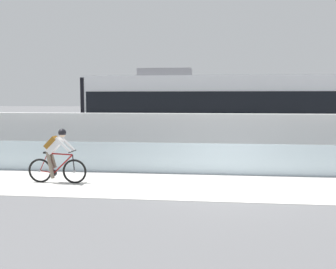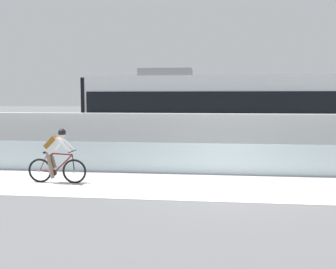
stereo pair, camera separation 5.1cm
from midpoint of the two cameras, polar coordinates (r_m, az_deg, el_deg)
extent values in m
plane|color=slate|center=(11.15, 8.80, -7.65)|extent=(200.00, 200.00, 0.00)
cube|color=silver|center=(11.15, 8.80, -7.62)|extent=(32.00, 3.20, 0.01)
cube|color=silver|center=(12.87, 8.53, -3.59)|extent=(32.00, 0.05, 1.02)
cube|color=white|center=(14.60, 8.34, -0.73)|extent=(32.00, 0.36, 1.92)
cube|color=#595654|center=(17.18, 8.06, -3.03)|extent=(32.00, 0.08, 0.01)
cube|color=#595654|center=(18.60, 7.96, -2.39)|extent=(32.00, 0.08, 0.01)
cube|color=silver|center=(17.72, 6.09, 3.41)|extent=(11.00, 2.50, 3.10)
cube|color=black|center=(17.71, 6.10, 4.54)|extent=(10.56, 2.54, 1.04)
cube|color=#14724C|center=(17.82, 6.05, -1.00)|extent=(10.78, 2.53, 0.28)
cube|color=slate|center=(17.88, -0.29, 9.00)|extent=(2.40, 1.10, 0.36)
cube|color=#232326|center=(18.22, -5.10, -1.39)|extent=(1.40, 1.88, 0.20)
cylinder|color=black|center=(17.53, -5.58, -1.86)|extent=(0.60, 0.10, 0.60)
cylinder|color=black|center=(18.93, -4.65, -1.32)|extent=(0.60, 0.10, 0.60)
cube|color=#232326|center=(18.15, 17.23, -1.64)|extent=(1.40, 1.88, 0.20)
cylinder|color=black|center=(17.46, 17.65, -2.12)|extent=(0.60, 0.10, 0.60)
cylinder|color=black|center=(18.85, 16.83, -1.56)|extent=(0.60, 0.10, 0.60)
cube|color=black|center=(18.60, -10.98, 3.43)|extent=(0.16, 2.54, 2.94)
cube|color=black|center=(18.48, 23.26, 3.08)|extent=(0.16, 2.54, 2.94)
torus|color=black|center=(11.77, -13.39, -5.25)|extent=(0.72, 0.06, 0.72)
cylinder|color=#99999E|center=(11.77, -13.39, -5.25)|extent=(0.07, 0.10, 0.07)
torus|color=black|center=(12.17, -18.06, -5.03)|extent=(0.72, 0.06, 0.72)
cylinder|color=#99999E|center=(12.17, -18.06, -5.03)|extent=(0.07, 0.10, 0.07)
cylinder|color=maroon|center=(11.86, -14.95, -4.16)|extent=(0.60, 0.04, 0.58)
cylinder|color=maroon|center=(12.00, -16.63, -4.02)|extent=(0.22, 0.04, 0.59)
cylinder|color=maroon|center=(11.85, -15.39, -2.76)|extent=(0.76, 0.04, 0.07)
cylinder|color=maroon|center=(12.09, -17.13, -5.22)|extent=(0.43, 0.03, 0.09)
cylinder|color=maroon|center=(12.08, -17.56, -3.84)|extent=(0.27, 0.02, 0.53)
cylinder|color=black|center=(11.74, -13.53, -4.07)|extent=(0.08, 0.03, 0.49)
cube|color=black|center=(11.99, -17.07, -2.54)|extent=(0.24, 0.10, 0.05)
cylinder|color=black|center=(11.70, -13.68, -2.40)|extent=(0.03, 0.58, 0.03)
cylinder|color=#262628|center=(12.01, -16.20, -5.40)|extent=(0.18, 0.02, 0.18)
cube|color=silver|center=(11.87, -16.12, -1.55)|extent=(0.50, 0.28, 0.51)
cube|color=#8C5919|center=(11.90, -16.55, -1.10)|extent=(0.38, 0.30, 0.38)
sphere|color=beige|center=(11.75, -15.09, 0.10)|extent=(0.20, 0.20, 0.20)
sphere|color=black|center=(11.74, -15.09, 0.27)|extent=(0.23, 0.23, 0.23)
cylinder|color=silver|center=(11.59, -14.80, -1.63)|extent=(0.41, 0.08, 0.41)
cylinder|color=silver|center=(11.89, -14.24, -1.44)|extent=(0.41, 0.08, 0.41)
cylinder|color=#726656|center=(11.92, -16.71, -4.31)|extent=(0.25, 0.11, 0.79)
cylinder|color=#726656|center=(12.06, -16.39, -3.51)|extent=(0.25, 0.11, 0.52)
camera|label=1|loc=(0.03, -89.89, 0.01)|focal=41.76mm
camera|label=2|loc=(0.03, 90.11, -0.01)|focal=41.76mm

